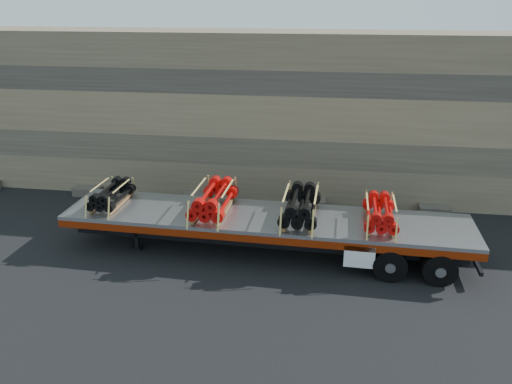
# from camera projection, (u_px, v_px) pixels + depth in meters

# --- Properties ---
(ground) EXTENTS (120.00, 120.00, 0.00)m
(ground) POSITION_uv_depth(u_px,v_px,m) (247.00, 258.00, 17.07)
(ground) COLOR black
(ground) RESTS_ON ground
(rock_wall) EXTENTS (44.00, 3.00, 7.00)m
(rock_wall) POSITION_uv_depth(u_px,v_px,m) (270.00, 115.00, 21.76)
(rock_wall) COLOR #7A6B54
(rock_wall) RESTS_ON ground
(trailer) EXTENTS (13.90, 3.09, 1.38)m
(trailer) POSITION_uv_depth(u_px,v_px,m) (265.00, 234.00, 17.23)
(trailer) COLOR #A0A2A7
(trailer) RESTS_ON ground
(bundle_front) EXTENTS (1.06, 2.03, 0.71)m
(bundle_front) POSITION_uv_depth(u_px,v_px,m) (111.00, 195.00, 17.74)
(bundle_front) COLOR black
(bundle_front) RESTS_ON trailer
(bundle_midfront) EXTENTS (1.31, 2.51, 0.88)m
(bundle_midfront) POSITION_uv_depth(u_px,v_px,m) (214.00, 200.00, 17.10)
(bundle_midfront) COLOR red
(bundle_midfront) RESTS_ON trailer
(bundle_midrear) EXTENTS (1.29, 2.47, 0.86)m
(bundle_midrear) POSITION_uv_depth(u_px,v_px,m) (301.00, 206.00, 16.62)
(bundle_midrear) COLOR black
(bundle_midrear) RESTS_ON trailer
(bundle_rear) EXTENTS (1.12, 2.15, 0.75)m
(bundle_rear) POSITION_uv_depth(u_px,v_px,m) (380.00, 213.00, 16.22)
(bundle_rear) COLOR red
(bundle_rear) RESTS_ON trailer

